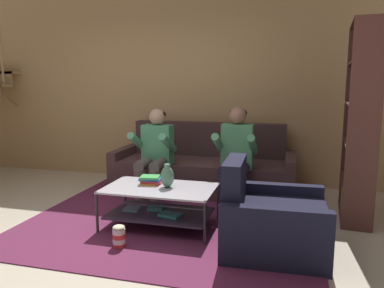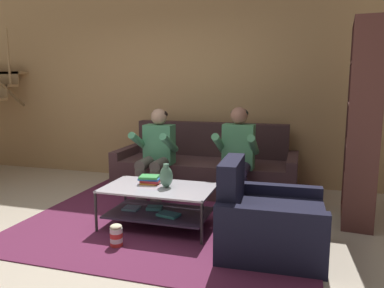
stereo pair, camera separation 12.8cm
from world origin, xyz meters
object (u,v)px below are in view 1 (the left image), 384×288
Objects in this scene: vase at (167,176)px; popcorn_tub at (119,236)px; person_seated_left at (155,150)px; person_seated_right at (236,153)px; bookshelf at (363,139)px; book_stack at (150,180)px; armchair at (270,222)px; couch at (204,169)px; coffee_table at (160,201)px.

popcorn_tub is at bearing -114.38° from vase.
person_seated_right is at bearing 0.20° from person_seated_left.
bookshelf is at bearing 32.79° from popcorn_tub.
book_stack is at bearing -72.71° from person_seated_left.
person_seated_right is at bearing 45.66° from book_stack.
person_seated_left reaches higher than vase.
popcorn_tub is at bearing -119.79° from person_seated_right.
book_stack is 0.25× the size of armchair.
person_seated_left is 1.00m from vase.
popcorn_tub is (-0.27, -0.59, -0.43)m from vase.
couch is at bearing 87.75° from vase.
coffee_table is at bearing -163.68° from vase.
coffee_table is 0.25m from book_stack.
couch is 2.08m from bookshelf.
bookshelf reaches higher than person_seated_left.
bookshelf reaches higher than book_stack.
person_seated_right is at bearing 60.21° from popcorn_tub.
bookshelf is 2.78m from popcorn_tub.
armchair is at bearing -128.51° from bookshelf.
bookshelf is (2.44, -0.03, 0.24)m from person_seated_left.
armchair is (1.06, -0.30, -0.27)m from vase.
armchair is (1.28, -0.37, -0.20)m from book_stack.
popcorn_tub is (-0.05, -0.67, -0.36)m from book_stack.
vase is at bearing -19.07° from book_stack.
bookshelf is at bearing 51.49° from armchair.
person_seated_left is 5.01× the size of book_stack.
person_seated_right is 1.41m from bookshelf.
vase is at bearing -62.13° from person_seated_left.
person_seated_right is (0.52, -0.53, 0.35)m from couch.
armchair is at bearing -16.16° from book_stack.
vase reaches higher than book_stack.
armchair is at bearing -59.57° from couch.
person_seated_right reaches higher than armchair.
bookshelf is (1.40, -0.03, 0.22)m from person_seated_right.
popcorn_tub is at bearing -167.35° from armchair.
person_seated_right reaches higher than person_seated_left.
couch is 2.05m from popcorn_tub.
person_seated_right is at bearing 56.88° from vase.
person_seated_right is at bearing 178.64° from bookshelf.
couch is 10.07× the size of vase.
person_seated_left is at bearing 117.87° from vase.
person_seated_left is at bearing 142.40° from armchair.
vase is 0.27× the size of armchair.
bookshelf is (2.19, 0.78, 0.41)m from book_stack.
book_stack is at bearing 144.45° from coffee_table.
armchair is at bearing 12.65° from popcorn_tub.
popcorn_tub is at bearing -99.18° from couch.
bookshelf is (1.97, 0.85, 0.34)m from vase.
book_stack is (-0.27, -1.34, 0.17)m from couch.
armchair reaches higher than popcorn_tub.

